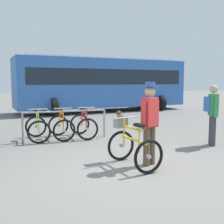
{
  "coord_description": "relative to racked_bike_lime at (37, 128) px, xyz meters",
  "views": [
    {
      "loc": [
        -2.29,
        -4.83,
        1.72
      ],
      "look_at": [
        0.02,
        1.34,
        1.0
      ],
      "focal_mm": 44.14,
      "sensor_mm": 36.0,
      "label": 1
    }
  ],
  "objects": [
    {
      "name": "ground_plane",
      "position": [
        1.54,
        -3.47,
        -0.37
      ],
      "size": [
        80.0,
        80.0,
        0.0
      ],
      "primitive_type": "plane",
      "color": "slate"
    },
    {
      "name": "racked_bike_lime",
      "position": [
        0.0,
        0.0,
        0.0
      ],
      "size": [
        0.66,
        1.09,
        0.97
      ],
      "color": "black",
      "rests_on": "ground"
    },
    {
      "name": "racked_bike_orange",
      "position": [
        0.7,
        -0.01,
        -0.0
      ],
      "size": [
        0.67,
        1.11,
        0.97
      ],
      "color": "black",
      "rests_on": "ground"
    },
    {
      "name": "featured_bicycle",
      "position": [
        1.57,
        -3.21,
        0.12
      ],
      "size": [
        0.81,
        1.24,
        1.09
      ],
      "color": "black",
      "rests_on": "ground"
    },
    {
      "name": "bus_distant",
      "position": [
        4.48,
        7.18,
        1.37
      ],
      "size": [
        10.18,
        3.98,
        3.08
      ],
      "color": "#3366B7",
      "rests_on": "ground"
    },
    {
      "name": "pedestrian_with_backpack",
      "position": [
        4.37,
        -2.35,
        0.57
      ],
      "size": [
        0.43,
        0.48,
        1.64
      ],
      "color": "#383842",
      "rests_on": "ground"
    },
    {
      "name": "racked_bike_red",
      "position": [
        1.4,
        -0.01,
        -0.0
      ],
      "size": [
        0.68,
        1.12,
        0.98
      ],
      "color": "black",
      "rests_on": "ground"
    },
    {
      "name": "bike_rack_rail",
      "position": [
        0.8,
        -0.18,
        0.27
      ],
      "size": [
        2.51,
        0.08,
        0.88
      ],
      "color": "#99999E",
      "rests_on": "ground"
    },
    {
      "name": "person_with_featured_bike",
      "position": [
        1.94,
        -3.33,
        0.58
      ],
      "size": [
        0.49,
        0.32,
        1.72
      ],
      "color": "brown",
      "rests_on": "ground"
    }
  ]
}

